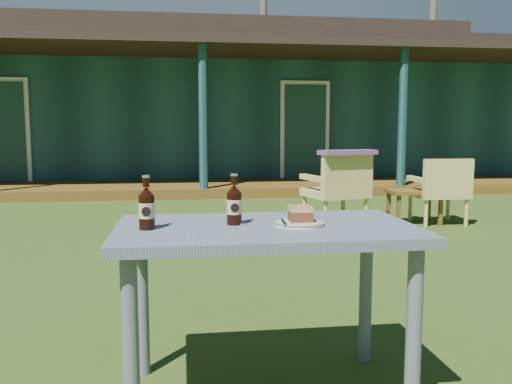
{
  "coord_description": "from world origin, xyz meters",
  "views": [
    {
      "loc": [
        -0.33,
        -3.72,
        1.11
      ],
      "look_at": [
        0.0,
        -1.3,
        0.82
      ],
      "focal_mm": 38.0,
      "sensor_mm": 36.0,
      "label": 1
    }
  ],
  "objects": [
    {
      "name": "ground",
      "position": [
        0.0,
        0.0,
        0.0
      ],
      "size": [
        80.0,
        80.0,
        0.0
      ],
      "primitive_type": "plane",
      "color": "#334916"
    },
    {
      "name": "side_table",
      "position": [
        2.33,
        2.18,
        0.34
      ],
      "size": [
        0.6,
        0.4,
        0.4
      ],
      "color": "brown",
      "rests_on": "ground"
    },
    {
      "name": "pavilion",
      "position": [
        -0.0,
        9.39,
        1.61
      ],
      "size": [
        15.8,
        8.3,
        3.45
      ],
      "color": "#193E41",
      "rests_on": "ground"
    },
    {
      "name": "tree_right",
      "position": [
        9.5,
        17.0,
        5.5
      ],
      "size": [
        0.28,
        0.28,
        11.0
      ],
      "primitive_type": "cylinder",
      "color": "brown",
      "rests_on": "ground"
    },
    {
      "name": "tree_mid",
      "position": [
        3.0,
        18.5,
        4.75
      ],
      "size": [
        0.28,
        0.28,
        9.5
      ],
      "primitive_type": "cylinder",
      "color": "brown",
      "rests_on": "ground"
    },
    {
      "name": "cola_bottle_near",
      "position": [
        -0.13,
        -1.57,
        0.8
      ],
      "size": [
        0.06,
        0.06,
        0.21
      ],
      "color": "black",
      "rests_on": "cafe_table"
    },
    {
      "name": "plate",
      "position": [
        0.13,
        -1.62,
        0.73
      ],
      "size": [
        0.2,
        0.2,
        0.01
      ],
      "color": "silver",
      "rests_on": "cafe_table"
    },
    {
      "name": "cake_slice",
      "position": [
        0.14,
        -1.6,
        0.77
      ],
      "size": [
        0.09,
        0.09,
        0.06
      ],
      "color": "#502B19",
      "rests_on": "plate"
    },
    {
      "name": "floral_throw",
      "position": [
        1.44,
        1.93,
        0.85
      ],
      "size": [
        0.67,
        0.37,
        0.05
      ],
      "primitive_type": "cube",
      "rotation": [
        0.0,
        0.0,
        3.4
      ],
      "color": "#6A446E",
      "rests_on": "armchair_left"
    },
    {
      "name": "bottle_cap",
      "position": [
        -0.09,
        -1.59,
        0.72
      ],
      "size": [
        0.03,
        0.03,
        0.01
      ],
      "primitive_type": "cylinder",
      "color": "silver",
      "rests_on": "cafe_table"
    },
    {
      "name": "armchair_left",
      "position": [
        1.39,
        2.09,
        0.46
      ],
      "size": [
        0.74,
        0.71,
        0.82
      ],
      "color": "tan",
      "rests_on": "ground"
    },
    {
      "name": "fork",
      "position": [
        0.07,
        -1.63,
        0.74
      ],
      "size": [
        0.02,
        0.14,
        0.0
      ],
      "primitive_type": "cube",
      "rotation": [
        0.0,
        0.0,
        -0.08
      ],
      "color": "silver",
      "rests_on": "plate"
    },
    {
      "name": "cola_bottle_far",
      "position": [
        -0.47,
        -1.62,
        0.8
      ],
      "size": [
        0.06,
        0.06,
        0.21
      ],
      "color": "black",
      "rests_on": "cafe_table"
    },
    {
      "name": "cafe_table",
      "position": [
        0.0,
        -1.6,
        0.62
      ],
      "size": [
        1.2,
        0.7,
        0.72
      ],
      "color": "slate",
      "rests_on": "ground"
    },
    {
      "name": "armchair_right",
      "position": [
        2.61,
        2.11,
        0.43
      ],
      "size": [
        0.57,
        0.54,
        0.77
      ],
      "color": "tan",
      "rests_on": "ground"
    }
  ]
}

